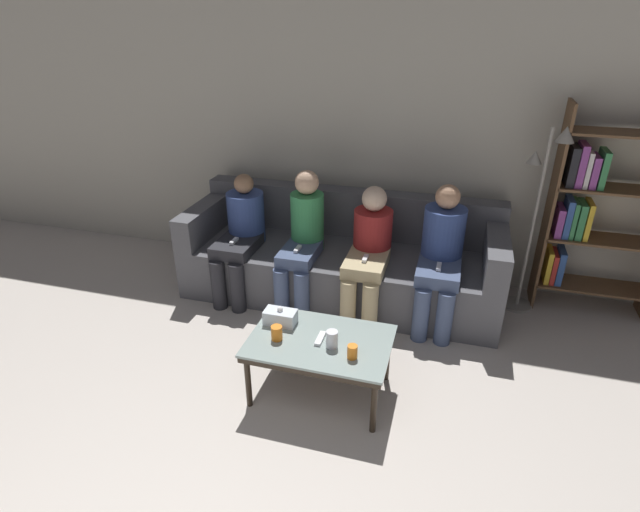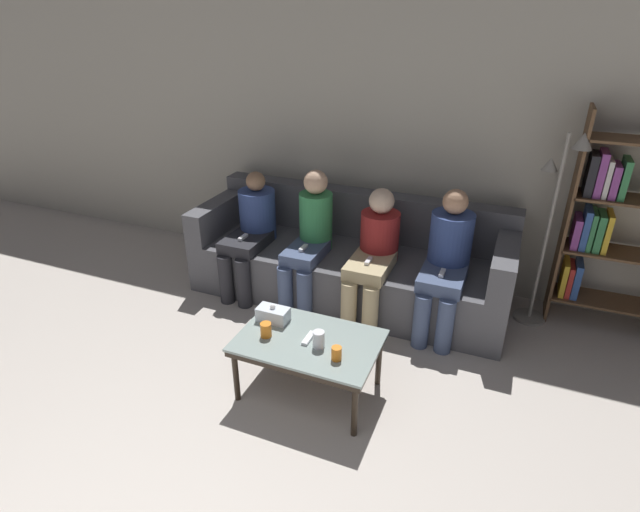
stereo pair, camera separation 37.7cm
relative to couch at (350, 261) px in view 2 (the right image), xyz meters
The scene contains 14 objects.
wall_back 1.12m from the couch, 90.00° to the left, with size 12.00×0.06×2.60m.
couch is the anchor object (origin of this frame).
coffee_table 1.40m from the couch, 82.11° to the right, with size 0.93×0.62×0.44m.
cup_near_left 1.46m from the couch, 93.32° to the right, with size 0.07×0.07×0.10m.
cup_near_right 1.47m from the couch, 78.77° to the right, with size 0.08×0.08×0.12m.
cup_far_center 1.57m from the couch, 73.89° to the right, with size 0.06×0.06×0.09m.
tissue_box 1.29m from the couch, 95.67° to the right, with size 0.22×0.12×0.13m.
game_remote 1.40m from the couch, 82.11° to the right, with size 0.04×0.15×0.02m.
bookshelf 2.13m from the couch, ahead, with size 0.92×0.32×1.76m.
standing_lamp 1.73m from the couch, ahead, with size 0.31×0.26×1.60m.
seated_person_left_end 0.94m from the couch, 165.05° to the right, with size 0.33×0.70×1.09m.
seated_person_mid_left 0.48m from the couch, 140.99° to the right, with size 0.31×0.67×1.18m.
seated_person_mid_right 0.47m from the couch, 39.96° to the right, with size 0.33×0.72×1.09m.
seated_person_right_end 0.95m from the couch, 14.17° to the right, with size 0.34×0.69×1.16m.
Camera 2 is at (1.29, -0.59, 2.39)m, focal length 28.00 mm.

